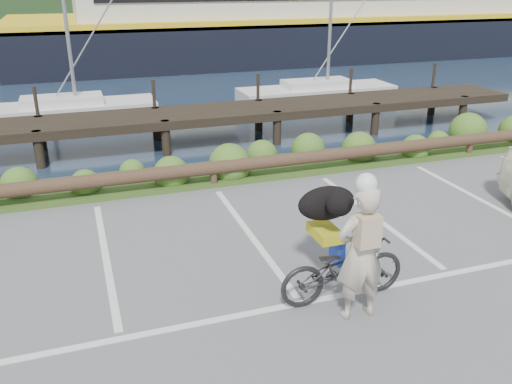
% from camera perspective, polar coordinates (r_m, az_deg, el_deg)
% --- Properties ---
extents(ground, '(72.00, 72.00, 0.00)m').
position_cam_1_polar(ground, '(8.43, 3.70, -10.20)').
color(ground, '#59595C').
extents(harbor_backdrop, '(170.00, 160.00, 30.00)m').
position_cam_1_polar(harbor_backdrop, '(85.22, -17.59, 17.85)').
color(harbor_backdrop, '#1A293F').
rests_on(harbor_backdrop, ground).
extents(vegetation_strip, '(34.00, 1.60, 0.10)m').
position_cam_1_polar(vegetation_strip, '(12.98, -5.23, 1.84)').
color(vegetation_strip, '#3D5B21').
rests_on(vegetation_strip, ground).
extents(log_rail, '(32.00, 0.30, 0.60)m').
position_cam_1_polar(log_rail, '(12.36, -4.43, 0.57)').
color(log_rail, '#443021').
rests_on(log_rail, ground).
extents(bicycle, '(1.95, 0.68, 1.02)m').
position_cam_1_polar(bicycle, '(8.05, 9.13, -7.90)').
color(bicycle, black).
rests_on(bicycle, ground).
extents(cyclist, '(0.72, 0.47, 1.97)m').
position_cam_1_polar(cyclist, '(7.48, 10.96, -6.34)').
color(cyclist, '#BCB29F').
rests_on(cyclist, ground).
extents(dog, '(0.45, 0.92, 0.53)m').
position_cam_1_polar(dog, '(8.20, 7.44, -1.17)').
color(dog, black).
rests_on(dog, bicycle).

